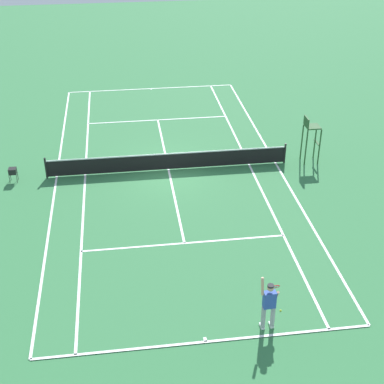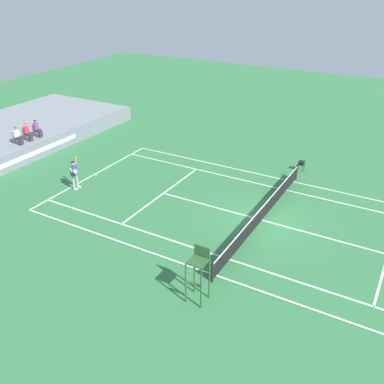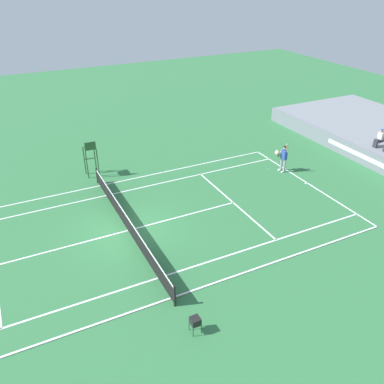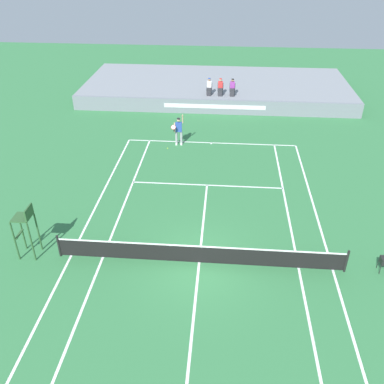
{
  "view_description": "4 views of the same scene",
  "coord_description": "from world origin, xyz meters",
  "px_view_note": "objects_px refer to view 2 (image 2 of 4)",
  "views": [
    {
      "loc": [
        2.23,
        24.99,
        13.28
      ],
      "look_at": [
        -0.63,
        4.03,
        1.0
      ],
      "focal_mm": 53.11,
      "sensor_mm": 36.0,
      "label": 1
    },
    {
      "loc": [
        -19.2,
        -6.55,
        12.05
      ],
      "look_at": [
        -0.63,
        4.03,
        1.0
      ],
      "focal_mm": 39.97,
      "sensor_mm": 36.0,
      "label": 2
    },
    {
      "loc": [
        17.04,
        -4.74,
        12.0
      ],
      "look_at": [
        -0.63,
        4.03,
        1.0
      ],
      "focal_mm": 37.84,
      "sensor_mm": 36.0,
      "label": 3
    },
    {
      "loc": [
        0.8,
        -13.36,
        11.75
      ],
      "look_at": [
        -0.63,
        4.03,
        1.0
      ],
      "focal_mm": 39.27,
      "sensor_mm": 36.0,
      "label": 4
    }
  ],
  "objects_px": {
    "tennis_player": "(74,174)",
    "umpire_chair": "(199,268)",
    "spectator_seated_1": "(27,132)",
    "ball_hopper": "(302,163)",
    "spectator_seated_0": "(18,136)",
    "spectator_seated_2": "(37,129)",
    "tennis_ball": "(77,195)"
  },
  "relations": [
    {
      "from": "tennis_player",
      "to": "umpire_chair",
      "type": "height_order",
      "value": "umpire_chair"
    },
    {
      "from": "spectator_seated_1",
      "to": "tennis_player",
      "type": "bearing_deg",
      "value": -110.12
    },
    {
      "from": "spectator_seated_1",
      "to": "umpire_chair",
      "type": "xyz_separation_m",
      "value": [
        -7.55,
        -18.29,
        -0.18
      ]
    },
    {
      "from": "tennis_player",
      "to": "umpire_chair",
      "type": "bearing_deg",
      "value": -113.77
    },
    {
      "from": "ball_hopper",
      "to": "umpire_chair",
      "type": "bearing_deg",
      "value": -179.46
    },
    {
      "from": "spectator_seated_0",
      "to": "tennis_player",
      "type": "relative_size",
      "value": 0.61
    },
    {
      "from": "spectator_seated_1",
      "to": "ball_hopper",
      "type": "relative_size",
      "value": 1.81
    },
    {
      "from": "spectator_seated_1",
      "to": "spectator_seated_2",
      "type": "distance_m",
      "value": 0.92
    },
    {
      "from": "spectator_seated_0",
      "to": "tennis_player",
      "type": "xyz_separation_m",
      "value": [
        -1.62,
        -6.79,
        -0.74
      ]
    },
    {
      "from": "tennis_player",
      "to": "ball_hopper",
      "type": "xyz_separation_m",
      "value": [
        9.6,
        -11.37,
        -0.42
      ]
    },
    {
      "from": "tennis_ball",
      "to": "umpire_chair",
      "type": "xyz_separation_m",
      "value": [
        -4.42,
        -10.81,
        1.52
      ]
    },
    {
      "from": "tennis_player",
      "to": "ball_hopper",
      "type": "distance_m",
      "value": 14.89
    },
    {
      "from": "spectator_seated_0",
      "to": "spectator_seated_1",
      "type": "height_order",
      "value": "same"
    },
    {
      "from": "tennis_player",
      "to": "umpire_chair",
      "type": "xyz_separation_m",
      "value": [
        -5.07,
        -11.51,
        0.56
      ]
    },
    {
      "from": "tennis_ball",
      "to": "ball_hopper",
      "type": "bearing_deg",
      "value": -46.14
    },
    {
      "from": "spectator_seated_0",
      "to": "tennis_ball",
      "type": "relative_size",
      "value": 18.6
    },
    {
      "from": "spectator_seated_1",
      "to": "tennis_player",
      "type": "relative_size",
      "value": 0.61
    },
    {
      "from": "umpire_chair",
      "to": "ball_hopper",
      "type": "relative_size",
      "value": 3.49
    },
    {
      "from": "spectator_seated_2",
      "to": "umpire_chair",
      "type": "distance_m",
      "value": 20.16
    },
    {
      "from": "spectator_seated_0",
      "to": "umpire_chair",
      "type": "relative_size",
      "value": 0.52
    },
    {
      "from": "tennis_player",
      "to": "umpire_chair",
      "type": "relative_size",
      "value": 0.85
    },
    {
      "from": "spectator_seated_1",
      "to": "ball_hopper",
      "type": "bearing_deg",
      "value": -68.6
    },
    {
      "from": "tennis_ball",
      "to": "ball_hopper",
      "type": "relative_size",
      "value": 0.1
    },
    {
      "from": "tennis_ball",
      "to": "ball_hopper",
      "type": "distance_m",
      "value": 14.81
    },
    {
      "from": "tennis_player",
      "to": "ball_hopper",
      "type": "bearing_deg",
      "value": -49.82
    },
    {
      "from": "spectator_seated_0",
      "to": "umpire_chair",
      "type": "distance_m",
      "value": 19.48
    },
    {
      "from": "spectator_seated_1",
      "to": "ball_hopper",
      "type": "height_order",
      "value": "spectator_seated_1"
    },
    {
      "from": "tennis_ball",
      "to": "umpire_chair",
      "type": "bearing_deg",
      "value": -112.23
    },
    {
      "from": "spectator_seated_2",
      "to": "tennis_player",
      "type": "relative_size",
      "value": 0.61
    },
    {
      "from": "spectator_seated_0",
      "to": "tennis_ball",
      "type": "xyz_separation_m",
      "value": [
        -2.27,
        -7.49,
        -1.7
      ]
    },
    {
      "from": "spectator_seated_0",
      "to": "umpire_chair",
      "type": "xyz_separation_m",
      "value": [
        -6.69,
        -18.29,
        -0.18
      ]
    },
    {
      "from": "tennis_ball",
      "to": "spectator_seated_1",
      "type": "bearing_deg",
      "value": 67.27
    }
  ]
}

